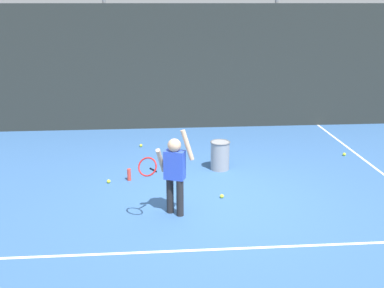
{
  "coord_description": "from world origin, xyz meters",
  "views": [
    {
      "loc": [
        -0.9,
        -6.85,
        3.11
      ],
      "look_at": [
        -0.33,
        0.34,
        0.85
      ],
      "focal_mm": 42.45,
      "sensor_mm": 36.0,
      "label": 1
    }
  ],
  "objects_px": {
    "tennis_ball_2": "(141,145)",
    "tennis_ball_0": "(222,196)",
    "tennis_player": "(174,170)",
    "tennis_ball_1": "(344,154)",
    "water_bottle": "(129,175)",
    "ball_hopper": "(220,155)",
    "tennis_ball_3": "(109,181)"
  },
  "relations": [
    {
      "from": "tennis_ball_2",
      "to": "tennis_ball_0",
      "type": "bearing_deg",
      "value": -64.03
    },
    {
      "from": "tennis_player",
      "to": "tennis_ball_0",
      "type": "distance_m",
      "value": 1.2
    },
    {
      "from": "tennis_ball_1",
      "to": "water_bottle",
      "type": "bearing_deg",
      "value": -166.98
    },
    {
      "from": "ball_hopper",
      "to": "tennis_ball_3",
      "type": "xyz_separation_m",
      "value": [
        -2.09,
        -0.55,
        -0.26
      ]
    },
    {
      "from": "tennis_ball_0",
      "to": "tennis_ball_1",
      "type": "xyz_separation_m",
      "value": [
        2.9,
        1.95,
        0.0
      ]
    },
    {
      "from": "tennis_player",
      "to": "tennis_ball_2",
      "type": "distance_m",
      "value": 3.57
    },
    {
      "from": "ball_hopper",
      "to": "tennis_ball_2",
      "type": "height_order",
      "value": "ball_hopper"
    },
    {
      "from": "ball_hopper",
      "to": "tennis_ball_2",
      "type": "xyz_separation_m",
      "value": [
        -1.57,
        1.56,
        -0.26
      ]
    },
    {
      "from": "tennis_player",
      "to": "tennis_ball_2",
      "type": "height_order",
      "value": "tennis_player"
    },
    {
      "from": "tennis_player",
      "to": "ball_hopper",
      "type": "xyz_separation_m",
      "value": [
        0.97,
        1.9,
        -0.44
      ]
    },
    {
      "from": "water_bottle",
      "to": "tennis_ball_3",
      "type": "xyz_separation_m",
      "value": [
        -0.36,
        -0.1,
        -0.08
      ]
    },
    {
      "from": "tennis_ball_3",
      "to": "tennis_ball_0",
      "type": "bearing_deg",
      "value": -22.65
    },
    {
      "from": "tennis_ball_0",
      "to": "tennis_ball_2",
      "type": "bearing_deg",
      "value": 115.97
    },
    {
      "from": "water_bottle",
      "to": "tennis_ball_1",
      "type": "bearing_deg",
      "value": 13.02
    },
    {
      "from": "tennis_ball_3",
      "to": "ball_hopper",
      "type": "bearing_deg",
      "value": 14.7
    },
    {
      "from": "tennis_ball_0",
      "to": "tennis_ball_2",
      "type": "xyz_separation_m",
      "value": [
        -1.42,
        2.91,
        0.0
      ]
    },
    {
      "from": "tennis_player",
      "to": "tennis_ball_3",
      "type": "distance_m",
      "value": 1.88
    },
    {
      "from": "water_bottle",
      "to": "tennis_ball_0",
      "type": "height_order",
      "value": "water_bottle"
    },
    {
      "from": "ball_hopper",
      "to": "water_bottle",
      "type": "bearing_deg",
      "value": -165.56
    },
    {
      "from": "tennis_ball_2",
      "to": "tennis_ball_3",
      "type": "xyz_separation_m",
      "value": [
        -0.52,
        -2.1,
        0.0
      ]
    },
    {
      "from": "water_bottle",
      "to": "tennis_ball_0",
      "type": "distance_m",
      "value": 1.82
    },
    {
      "from": "tennis_player",
      "to": "tennis_ball_1",
      "type": "bearing_deg",
      "value": 55.0
    },
    {
      "from": "tennis_player",
      "to": "ball_hopper",
      "type": "height_order",
      "value": "tennis_player"
    },
    {
      "from": "tennis_player",
      "to": "ball_hopper",
      "type": "distance_m",
      "value": 2.17
    },
    {
      "from": "ball_hopper",
      "to": "tennis_ball_1",
      "type": "distance_m",
      "value": 2.82
    },
    {
      "from": "tennis_ball_0",
      "to": "tennis_player",
      "type": "bearing_deg",
      "value": -146.66
    },
    {
      "from": "water_bottle",
      "to": "tennis_ball_3",
      "type": "bearing_deg",
      "value": -164.07
    },
    {
      "from": "tennis_ball_0",
      "to": "tennis_ball_1",
      "type": "height_order",
      "value": "same"
    },
    {
      "from": "tennis_ball_1",
      "to": "tennis_ball_3",
      "type": "distance_m",
      "value": 4.97
    },
    {
      "from": "tennis_ball_0",
      "to": "ball_hopper",
      "type": "bearing_deg",
      "value": 83.53
    },
    {
      "from": "ball_hopper",
      "to": "tennis_ball_0",
      "type": "bearing_deg",
      "value": -96.47
    },
    {
      "from": "tennis_player",
      "to": "tennis_ball_2",
      "type": "relative_size",
      "value": 20.46
    }
  ]
}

